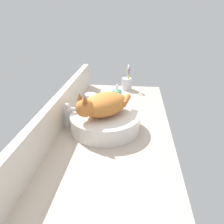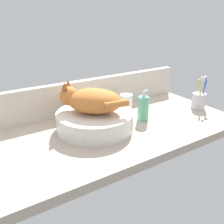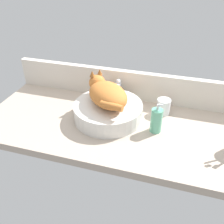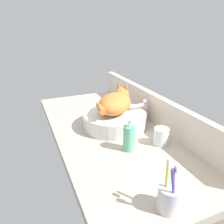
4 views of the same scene
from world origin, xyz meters
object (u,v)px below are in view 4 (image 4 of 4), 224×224
faucet (143,110)px  toothbrush_cup (169,197)px  sink_basin (115,119)px  water_glass (161,137)px  soap_dispenser (128,138)px  cat (115,102)px

faucet → toothbrush_cup: bearing=-23.3°
sink_basin → water_glass: size_ratio=4.22×
toothbrush_cup → water_glass: bearing=148.7°
toothbrush_cup → water_glass: (-35.03, 21.33, -1.14)cm
soap_dispenser → toothbrush_cup: 36.93cm
cat → toothbrush_cup: cat is taller
cat → faucet: (1.04, 17.38, -6.87)cm
soap_dispenser → sink_basin: bearing=170.4°
sink_basin → toothbrush_cup: 62.72cm
faucet → soap_dispenser: size_ratio=0.87×
water_glass → sink_basin: bearing=-154.7°
faucet → toothbrush_cup: (62.13, -26.78, -2.43)cm
sink_basin → faucet: bearing=90.0°
sink_basin → soap_dispenser: bearing=-9.6°
cat → faucet: bearing=86.6°
cat → water_glass: cat is taller
faucet → soap_dispenser: bearing=-41.5°
toothbrush_cup → sink_basin: bearing=172.2°
cat → faucet: size_ratio=2.19×
cat → soap_dispenser: 28.15cm
water_glass → toothbrush_cup: bearing=-31.3°
cat → toothbrush_cup: size_ratio=1.59×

